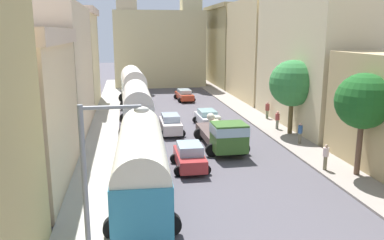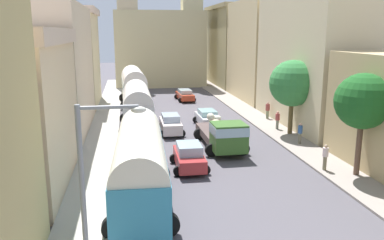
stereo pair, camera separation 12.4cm
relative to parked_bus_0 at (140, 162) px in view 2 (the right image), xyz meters
The scene contains 25 objects.
ground_plane 17.43m from the parked_bus_0, 74.40° to the left, with size 154.00×154.00×0.00m, color #4F4C53.
sidewalk_left 16.99m from the parked_bus_0, 98.88° to the left, with size 2.50×70.00×0.14m, color #B2AFA2.
sidewalk_right 20.58m from the parked_bus_0, 54.44° to the left, with size 2.50×70.00×0.14m, color gray.
building_left_1 7.35m from the parked_bus_0, 148.61° to the left, with size 4.78×10.27×8.48m.
building_left_2 17.31m from the parked_bus_0, 110.10° to the left, with size 4.01×13.59×10.46m.
building_left_3 29.43m from the parked_bus_0, 103.47° to the left, with size 6.52×10.02×10.88m.
building_right_2 22.05m from the parked_bus_0, 44.22° to the left, with size 4.61×14.39×13.68m.
building_right_3 33.30m from the parked_bus_0, 61.44° to the left, with size 5.33×12.44×12.02m.
building_right_4 46.19m from the parked_bus_0, 69.68° to the left, with size 6.22×14.57×12.30m.
distant_church 44.43m from the parked_bus_0, 83.96° to the left, with size 13.67×7.22×18.81m.
parked_bus_0 is the anchor object (origin of this frame).
parked_bus_1 15.33m from the parked_bus_0, 88.89° to the left, with size 3.24×8.27×3.94m.
parked_bus_2 27.22m from the parked_bus_0, 89.55° to the left, with size 3.56×8.75×4.29m.
cargo_truck_0 10.42m from the parked_bus_0, 53.92° to the left, with size 3.16×7.31×2.37m.
car_0 17.28m from the parked_bus_0, 67.76° to the left, with size 2.28×4.03×1.44m.
car_1 30.17m from the parked_bus_0, 77.66° to the left, with size 2.35×4.42×1.38m.
car_2 5.98m from the parked_bus_0, 57.42° to the left, with size 2.26×3.82×1.59m.
car_3 14.05m from the parked_bus_0, 77.87° to the left, with size 2.16×3.96×1.63m.
pedestrian_0 17.96m from the parked_bus_0, 47.56° to the left, with size 0.53×0.53×1.69m.
pedestrian_1 14.89m from the parked_bus_0, 35.60° to the left, with size 0.43×0.43×1.74m.
pedestrian_2 21.55m from the parked_bus_0, 53.80° to the left, with size 0.55×0.55×1.78m.
pedestrian_3 11.56m from the parked_bus_0, 15.03° to the left, with size 0.48×0.48×1.73m.
streetlamp_near 7.26m from the parked_bus_0, 102.77° to the right, with size 1.98×0.28×6.32m.
roadside_tree_1 12.89m from the parked_bus_0, ahead, with size 3.17×3.17×6.08m.
roadside_tree_2 17.21m from the parked_bus_0, 42.73° to the left, with size 3.72×3.72×6.14m.
Camera 2 is at (-5.09, -7.60, 8.28)m, focal length 36.78 mm.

